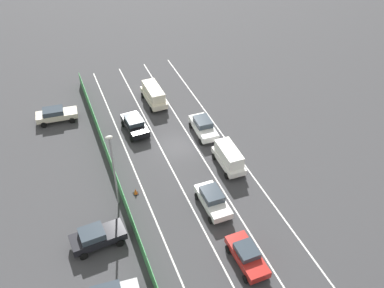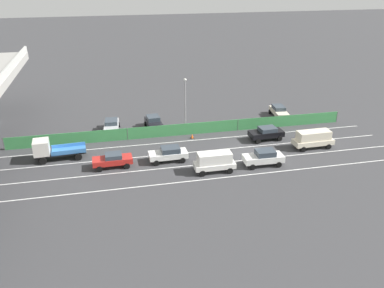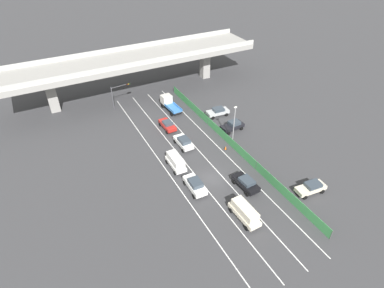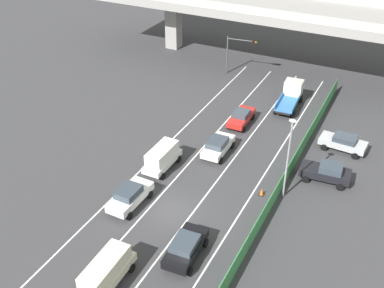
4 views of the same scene
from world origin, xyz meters
TOP-DOWN VIEW (x-y plane):
  - ground_plane at (0.00, 0.00)m, footprint 300.00×300.00m
  - lane_line_left_edge at (-5.10, 5.99)m, footprint 0.14×47.99m
  - lane_line_mid_left at (-1.70, 5.99)m, footprint 0.14×47.99m
  - lane_line_mid_right at (1.70, 5.99)m, footprint 0.14×47.99m
  - lane_line_right_edge at (5.10, 5.99)m, footprint 0.14×47.99m
  - green_fence at (7.11, 5.99)m, footprint 0.10×44.09m
  - car_hatchback_white at (-3.24, -0.87)m, footprint 2.08×4.47m
  - car_sedan_red at (-0.11, 15.43)m, footprint 2.01×4.33m
  - car_van_cream at (-0.16, -8.45)m, footprint 2.07×4.94m
  - car_sedan_white at (0.02, 9.21)m, footprint 2.05×4.36m
  - car_van_white at (-3.51, 4.84)m, footprint 1.98×4.42m
  - car_sedan_black at (3.36, -3.87)m, footprint 2.29×4.43m
  - parked_sedan_cream at (10.90, -8.88)m, footprint 4.53×2.24m
  - parked_sedan_dark at (10.13, 9.59)m, footprint 4.40×2.31m
  - street_lamp at (7.51, 5.75)m, footprint 0.60×0.36m
  - traffic_cone at (5.83, 5.21)m, footprint 0.47×0.47m

SIDE VIEW (x-z plane):
  - ground_plane at x=0.00m, z-range 0.00..0.00m
  - lane_line_left_edge at x=-5.10m, z-range 0.00..0.01m
  - lane_line_mid_left at x=-1.70m, z-range 0.00..0.01m
  - lane_line_mid_right at x=1.70m, z-range 0.00..0.01m
  - lane_line_right_edge at x=5.10m, z-range 0.00..0.01m
  - traffic_cone at x=5.83m, z-range -0.02..0.60m
  - green_fence at x=7.11m, z-range 0.00..1.57m
  - car_sedan_red at x=-0.11m, z-range 0.09..1.65m
  - parked_sedan_cream at x=10.90m, z-range 0.10..1.70m
  - car_sedan_white at x=0.02m, z-range 0.09..1.77m
  - car_sedan_black at x=3.36m, z-range 0.10..1.76m
  - parked_sedan_dark at x=10.13m, z-range 0.08..1.80m
  - car_hatchback_white at x=-3.24m, z-range 0.08..1.85m
  - car_van_cream at x=-0.16m, z-range 0.15..2.29m
  - car_van_white at x=-3.51m, z-range 0.14..2.32m
  - street_lamp at x=7.51m, z-range 0.77..8.20m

